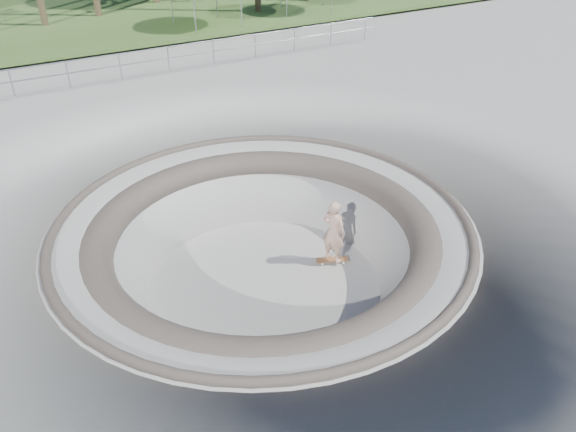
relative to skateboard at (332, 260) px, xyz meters
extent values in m
plane|color=#A6A5A0|center=(-2.07, 0.11, 1.83)|extent=(180.00, 180.00, 0.00)
torus|color=#A6A5A0|center=(-2.07, 0.11, -0.17)|extent=(14.00, 14.00, 4.00)
cylinder|color=#A6A5A0|center=(-2.07, 0.11, -0.12)|extent=(6.60, 6.60, 0.10)
torus|color=#524B41|center=(-2.07, 0.11, 1.81)|extent=(10.24, 10.24, 0.24)
torus|color=#524B41|center=(-2.07, 0.11, 1.38)|extent=(8.91, 8.91, 0.81)
ellipsoid|color=brown|center=(5.93, 60.11, -6.04)|extent=(61.60, 44.00, 28.60)
cylinder|color=#909398|center=(-2.07, 12.11, 3.00)|extent=(25.00, 0.05, 0.05)
cylinder|color=#909398|center=(-2.07, 12.11, 2.55)|extent=(25.00, 0.05, 0.05)
cube|color=brown|center=(0.00, 0.00, 0.01)|extent=(0.91, 0.58, 0.02)
cylinder|color=#A2A2A6|center=(0.00, 0.00, -0.03)|extent=(0.11, 0.18, 0.04)
cylinder|color=#A2A2A6|center=(0.00, 0.00, -0.03)|extent=(0.11, 0.18, 0.04)
cylinder|color=silver|center=(0.00, 0.00, -0.04)|extent=(0.08, 0.06, 0.07)
cylinder|color=silver|center=(0.00, 0.00, -0.04)|extent=(0.08, 0.06, 0.07)
cylinder|color=silver|center=(0.00, 0.00, -0.04)|extent=(0.08, 0.06, 0.07)
cylinder|color=silver|center=(0.00, 0.00, -0.04)|extent=(0.08, 0.06, 0.07)
imported|color=tan|center=(0.00, 0.00, 0.95)|extent=(0.68, 0.80, 1.86)
cylinder|color=#909398|center=(2.87, 16.79, 3.14)|extent=(0.06, 0.06, 2.08)
cylinder|color=#909398|center=(5.51, 16.79, 3.14)|extent=(0.06, 0.06, 2.08)
cylinder|color=#909398|center=(2.87, 19.43, 3.14)|extent=(0.06, 0.06, 2.08)
camera|label=1|loc=(-7.31, -10.18, 9.22)|focal=35.00mm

